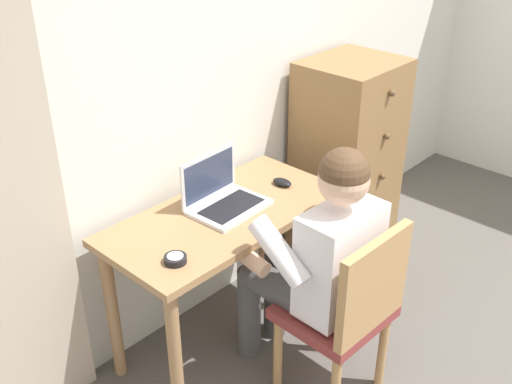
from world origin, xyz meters
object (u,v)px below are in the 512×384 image
dresser (346,163)px  laptop (222,196)px  chair (348,308)px  desk_clock (175,259)px  computer_mouse (282,182)px  person_seated (316,255)px  desk (225,236)px

dresser → laptop: 1.01m
chair → desk_clock: 0.74m
computer_mouse → desk_clock: bearing=-176.4°
chair → person_seated: bearing=88.5°
person_seated → desk_clock: (-0.50, 0.31, 0.09)m
desk_clock → desk: bearing=18.5°
desk → dresser: dresser is taller
dresser → computer_mouse: dresser is taller
desk_clock → dresser: bearing=7.6°
desk → person_seated: bearing=-77.4°
chair → computer_mouse: chair is taller
dresser → computer_mouse: (-0.66, -0.08, 0.16)m
person_seated → computer_mouse: person_seated is taller
chair → person_seated: (0.00, 0.18, 0.18)m
laptop → desk_clock: (-0.43, -0.18, -0.04)m
dresser → person_seated: (-0.93, -0.50, 0.07)m
chair → dresser: bearing=36.1°
laptop → computer_mouse: laptop is taller
dresser → desk: bearing=-176.9°
person_seated → laptop: person_seated is taller
desk_clock → chair: bearing=-45.0°
desk → laptop: 0.19m
chair → person_seated: size_ratio=0.73×
chair → desk_clock: chair is taller
dresser → desk_clock: dresser is taller
chair → laptop: laptop is taller
laptop → desk: bearing=-127.1°
computer_mouse → dresser: bearing=2.0°
desk → computer_mouse: computer_mouse is taller
laptop → computer_mouse: bearing=-11.0°
desk → laptop: (0.03, 0.04, 0.18)m
dresser → computer_mouse: 0.68m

